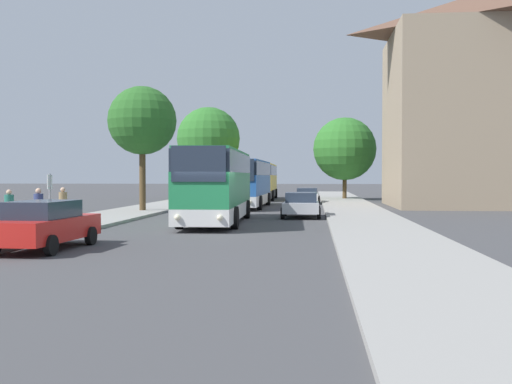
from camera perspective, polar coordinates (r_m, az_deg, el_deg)
ground_plane at (r=25.10m, az=-4.39°, el=-3.79°), size 300.00×300.00×0.00m
sidewalk_left at (r=27.18m, az=-19.12°, el=-3.31°), size 4.00×120.00×0.15m
sidewalk_right at (r=24.87m, az=11.74°, el=-3.70°), size 4.00×120.00×0.15m
building_right_background at (r=49.18m, az=22.55°, el=8.41°), size 16.72×11.61×16.63m
bus_front at (r=29.55m, az=-3.77°, el=0.70°), size 2.99×11.32×3.56m
bus_middle at (r=44.19m, az=-0.87°, el=0.91°), size 2.95×11.46×3.45m
bus_rear at (r=58.86m, az=0.51°, el=1.07°), size 2.94×11.44×3.47m
parked_car_left_curb at (r=20.02m, az=-19.49°, el=-2.93°), size 2.15×4.62×1.55m
parked_car_right_near at (r=33.62m, az=4.33°, el=-1.18°), size 2.15×4.18×1.40m
parked_car_right_far at (r=50.68m, az=4.90°, el=-0.30°), size 2.17×4.62×1.31m
bus_stop_sign at (r=26.81m, az=-19.05°, el=-0.16°), size 0.08×0.45×2.28m
pedestrian_waiting_near at (r=28.17m, az=-17.90°, el=-1.26°), size 0.36×0.36×1.67m
pedestrian_waiting_far at (r=24.79m, az=-20.00°, el=-1.61°), size 0.36×0.36×1.71m
pedestrian_walking_back at (r=25.86m, az=-22.45°, el=-1.59°), size 0.36×0.36×1.64m
tree_left_near at (r=38.96m, az=-10.79°, el=6.66°), size 4.35×4.35×7.88m
tree_left_far at (r=59.61m, az=-4.54°, el=5.07°), size 6.25×6.25×8.99m
tree_right_near at (r=58.77m, az=8.45°, el=4.08°), size 6.09×6.09×7.85m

